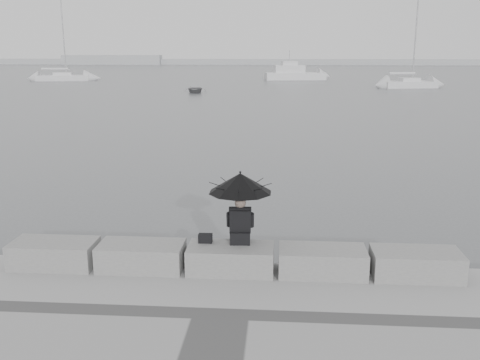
# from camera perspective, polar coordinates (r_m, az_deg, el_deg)

# --- Properties ---
(ground) EXTENTS (360.00, 360.00, 0.00)m
(ground) POSITION_cam_1_polar(r_m,az_deg,el_deg) (10.82, -0.76, -11.19)
(ground) COLOR #4E5154
(ground) RESTS_ON ground
(stone_block_far_left) EXTENTS (1.60, 0.80, 0.50)m
(stone_block_far_left) POSITION_cam_1_polar(r_m,az_deg,el_deg) (10.94, -19.19, -7.45)
(stone_block_far_left) COLOR slate
(stone_block_far_left) RESTS_ON promenade
(stone_block_left) EXTENTS (1.60, 0.80, 0.50)m
(stone_block_left) POSITION_cam_1_polar(r_m,az_deg,el_deg) (10.39, -10.47, -8.01)
(stone_block_left) COLOR slate
(stone_block_left) RESTS_ON promenade
(stone_block_centre) EXTENTS (1.60, 0.80, 0.50)m
(stone_block_centre) POSITION_cam_1_polar(r_m,az_deg,el_deg) (10.10, -1.00, -8.41)
(stone_block_centre) COLOR slate
(stone_block_centre) RESTS_ON promenade
(stone_block_right) EXTENTS (1.60, 0.80, 0.50)m
(stone_block_right) POSITION_cam_1_polar(r_m,az_deg,el_deg) (10.10, 8.76, -8.58)
(stone_block_right) COLOR slate
(stone_block_right) RESTS_ON promenade
(stone_block_far_right) EXTENTS (1.60, 0.80, 0.50)m
(stone_block_far_right) POSITION_cam_1_polar(r_m,az_deg,el_deg) (10.38, 18.26, -8.52)
(stone_block_far_right) COLOR slate
(stone_block_far_right) RESTS_ON promenade
(seated_person) EXTENTS (1.19, 1.19, 1.39)m
(seated_person) POSITION_cam_1_polar(r_m,az_deg,el_deg) (9.89, 0.02, -1.19)
(seated_person) COLOR black
(seated_person) RESTS_ON stone_block_centre
(bag) EXTENTS (0.26, 0.15, 0.17)m
(bag) POSITION_cam_1_polar(r_m,az_deg,el_deg) (10.19, -3.72, -6.23)
(bag) COLOR black
(bag) RESTS_ON stone_block_centre
(distant_landmass) EXTENTS (180.00, 8.00, 2.80)m
(distant_landmass) POSITION_cam_1_polar(r_m,az_deg,el_deg) (164.56, 1.16, 12.51)
(distant_landmass) COLOR #A0A2A5
(distant_landmass) RESTS_ON ground
(sailboat_left) EXTENTS (7.92, 3.93, 12.90)m
(sailboat_left) POSITION_cam_1_polar(r_m,az_deg,el_deg) (84.93, -18.34, 10.38)
(sailboat_left) COLOR silver
(sailboat_left) RESTS_ON ground
(sailboat_right) EXTENTS (6.75, 3.74, 12.90)m
(sailboat_right) POSITION_cam_1_polar(r_m,az_deg,el_deg) (68.72, 17.58, 9.81)
(sailboat_right) COLOR silver
(sailboat_right) RESTS_ON ground
(motor_cruiser) EXTENTS (9.43, 4.39, 4.50)m
(motor_cruiser) POSITION_cam_1_polar(r_m,az_deg,el_deg) (83.27, 5.90, 11.19)
(motor_cruiser) COLOR silver
(motor_cruiser) RESTS_ON ground
(dinghy) EXTENTS (3.73, 1.91, 0.61)m
(dinghy) POSITION_cam_1_polar(r_m,az_deg,el_deg) (58.75, -4.84, 9.58)
(dinghy) COLOR gray
(dinghy) RESTS_ON ground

